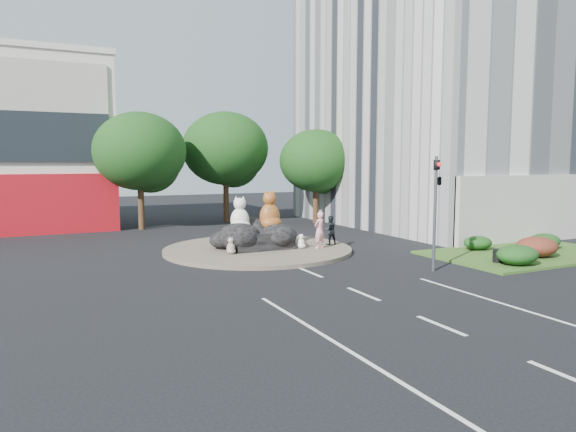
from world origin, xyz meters
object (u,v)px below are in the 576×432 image
cat_tabby (270,210)px  litter_bin (498,256)px  cat_white (240,214)px  pedestrian_pink (319,230)px  kitten_calico (231,245)px  kitten_white (301,241)px  pedestrian_dark (330,230)px

cat_tabby → litter_bin: cat_tabby is taller
cat_white → pedestrian_pink: cat_white is taller
kitten_calico → pedestrian_pink: bearing=41.9°
kitten_white → litter_bin: kitten_white is taller
pedestrian_pink → pedestrian_dark: 1.41m
pedestrian_pink → litter_bin: bearing=110.4°
pedestrian_dark → kitten_white: bearing=20.1°
cat_white → pedestrian_pink: bearing=-0.8°
cat_tabby → pedestrian_dark: bearing=-19.1°
cat_tabby → kitten_calico: (-2.70, -1.33, -1.56)m
kitten_calico → pedestrian_dark: (5.94, 0.46, 0.37)m
cat_tabby → litter_bin: 11.61m
pedestrian_pink → litter_bin: pedestrian_pink is taller
cat_white → kitten_white: (2.95, -1.30, -1.45)m
kitten_calico → pedestrian_pink: pedestrian_pink is taller
kitten_white → pedestrian_dark: pedestrian_dark is taller
cat_white → pedestrian_pink: (3.86, -1.67, -0.88)m
cat_white → pedestrian_dark: bearing=13.0°
cat_white → litter_bin: 12.81m
kitten_white → litter_bin: bearing=-58.4°
cat_tabby → pedestrian_dark: size_ratio=1.36×
cat_tabby → pedestrian_dark: cat_tabby is taller
cat_white → litter_bin: bearing=-18.2°
cat_white → litter_bin: size_ratio=3.05×
cat_tabby → kitten_white: size_ratio=2.76×
cat_tabby → kitten_calico: bearing=-157.8°
pedestrian_dark → pedestrian_pink: bearing=43.7°
cat_white → kitten_white: 3.54m
cat_tabby → kitten_white: (1.22, -1.34, -1.60)m
cat_tabby → pedestrian_pink: 2.91m
cat_white → kitten_calico: bearing=-104.2°
kitten_calico → litter_bin: bearing=12.9°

